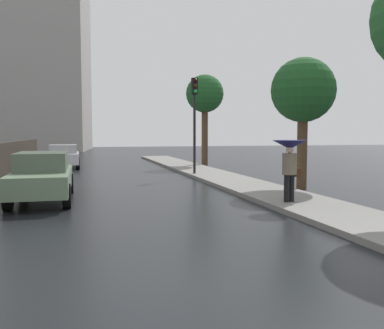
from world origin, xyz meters
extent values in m
plane|color=black|center=(0.00, 0.00, 0.00)|extent=(120.00, 120.00, 0.00)
cube|color=slate|center=(-2.00, 8.05, 0.63)|extent=(1.62, 4.48, 0.58)
cube|color=#4D5C49|center=(-2.00, 8.13, 1.19)|extent=(1.42, 2.23, 0.54)
cylinder|color=black|center=(-1.27, 6.57, 0.34)|extent=(0.22, 0.68, 0.67)
cylinder|color=black|center=(-2.74, 6.58, 0.34)|extent=(0.22, 0.68, 0.67)
cylinder|color=black|center=(-1.25, 9.52, 0.34)|extent=(0.22, 0.68, 0.67)
cylinder|color=black|center=(-2.73, 9.53, 0.34)|extent=(0.22, 0.68, 0.67)
cube|color=silver|center=(-1.86, 20.60, 0.60)|extent=(1.76, 4.29, 0.59)
cube|color=gray|center=(-1.86, 20.55, 1.13)|extent=(1.53, 2.36, 0.47)
cylinder|color=black|center=(-1.06, 19.20, 0.30)|extent=(0.23, 0.60, 0.60)
cylinder|color=black|center=(-2.64, 19.19, 0.30)|extent=(0.23, 0.60, 0.60)
cylinder|color=black|center=(-1.09, 22.02, 0.30)|extent=(0.23, 0.60, 0.60)
cylinder|color=black|center=(-2.67, 22.00, 0.30)|extent=(0.23, 0.60, 0.60)
cylinder|color=black|center=(4.55, 5.24, 0.52)|extent=(0.14, 0.14, 0.76)
cylinder|color=black|center=(4.73, 5.28, 0.52)|extent=(0.14, 0.14, 0.76)
cylinder|color=#726651|center=(4.64, 5.26, 1.19)|extent=(0.39, 0.39, 0.58)
sphere|color=beige|center=(4.64, 5.26, 1.58)|extent=(0.20, 0.20, 0.20)
cube|color=#3F2314|center=(4.91, 5.31, 0.95)|extent=(0.21, 0.13, 0.24)
cylinder|color=#4C4C51|center=(4.64, 5.26, 1.48)|extent=(0.02, 0.02, 0.71)
cone|color=navy|center=(4.64, 5.26, 1.71)|extent=(0.95, 0.95, 0.24)
cylinder|color=black|center=(4.30, 13.97, 1.99)|extent=(0.12, 0.12, 3.70)
cube|color=black|center=(4.30, 13.97, 4.22)|extent=(0.26, 0.26, 0.75)
sphere|color=#360503|center=(4.30, 13.80, 4.47)|extent=(0.17, 0.17, 0.17)
sphere|color=#392405|center=(4.30, 13.80, 4.22)|extent=(0.17, 0.17, 0.17)
sphere|color=green|center=(4.30, 13.80, 3.97)|extent=(0.17, 0.17, 0.17)
cylinder|color=#4C3823|center=(6.56, 19.94, 1.83)|extent=(0.39, 0.39, 3.66)
sphere|color=#1E5123|center=(6.56, 19.94, 4.47)|extent=(2.31, 2.31, 2.31)
cylinder|color=#4C3823|center=(6.86, 8.54, 1.38)|extent=(0.37, 0.37, 2.77)
sphere|color=#1E5123|center=(6.86, 8.54, 3.57)|extent=(2.30, 2.30, 2.30)
cube|color=#9E9993|center=(-4.59, 48.67, 16.90)|extent=(10.54, 12.92, 33.80)
camera|label=1|loc=(-0.88, -5.20, 2.02)|focal=39.56mm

